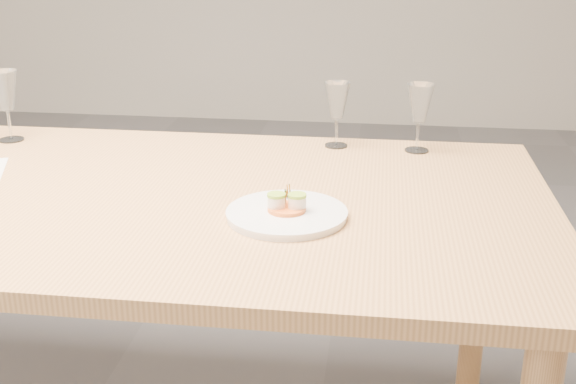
# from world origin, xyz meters

# --- Properties ---
(dining_table) EXTENTS (2.40, 1.00, 0.75)m
(dining_table) POSITION_xyz_m (0.00, 0.00, 0.68)
(dining_table) COLOR tan
(dining_table) RESTS_ON ground
(dinner_plate) EXTENTS (0.25, 0.25, 0.07)m
(dinner_plate) POSITION_xyz_m (0.62, -0.12, 0.76)
(dinner_plate) COLOR white
(dinner_plate) RESTS_ON dining_table
(wine_glass_2) EXTENTS (0.08, 0.08, 0.20)m
(wine_glass_2) POSITION_xyz_m (-0.24, 0.35, 0.89)
(wine_glass_2) COLOR white
(wine_glass_2) RESTS_ON dining_table
(wine_glass_3) EXTENTS (0.07, 0.07, 0.18)m
(wine_glass_3) POSITION_xyz_m (0.68, 0.42, 0.87)
(wine_glass_3) COLOR white
(wine_glass_3) RESTS_ON dining_table
(wine_glass_4) EXTENTS (0.07, 0.07, 0.18)m
(wine_glass_4) POSITION_xyz_m (0.90, 0.40, 0.88)
(wine_glass_4) COLOR white
(wine_glass_4) RESTS_ON dining_table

